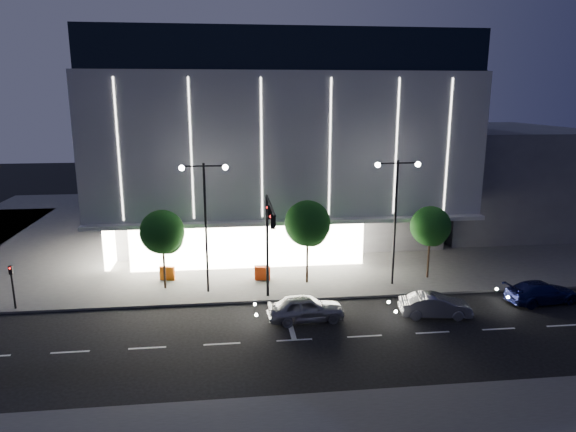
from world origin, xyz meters
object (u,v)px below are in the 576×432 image
(tree_right, at_px, (431,228))
(barrier_a, at_px, (167,273))
(traffic_mast, at_px, (269,231))
(car_second, at_px, (435,306))
(tree_left, at_px, (163,234))
(barrier_c, at_px, (263,273))
(street_lamp_east, at_px, (396,204))
(barrier_d, at_px, (262,272))
(car_lead, at_px, (306,308))
(ped_signal_far, at_px, (12,282))
(tree_mid, at_px, (308,226))
(street_lamp_west, at_px, (205,209))
(car_third, at_px, (541,292))

(tree_right, relative_size, barrier_a, 5.01)
(traffic_mast, distance_m, car_second, 11.20)
(tree_left, relative_size, barrier_c, 5.20)
(street_lamp_east, bearing_deg, barrier_c, 168.77)
(barrier_c, height_order, barrier_d, same)
(street_lamp_east, relative_size, car_lead, 1.94)
(traffic_mast, height_order, car_lead, traffic_mast)
(tree_right, bearing_deg, barrier_d, 174.49)
(ped_signal_far, xyz_separation_m, tree_mid, (19.03, 2.52, 2.45))
(street_lamp_west, xyz_separation_m, ped_signal_far, (-12.00, -1.50, -4.07))
(traffic_mast, xyz_separation_m, tree_right, (12.03, 3.68, -1.14))
(car_third, height_order, barrier_a, car_third)
(street_lamp_west, xyz_separation_m, car_lead, (6.01, -5.03, -5.17))
(street_lamp_east, bearing_deg, traffic_mast, -163.52)
(ped_signal_far, distance_m, barrier_c, 16.25)
(tree_mid, relative_size, tree_right, 1.12)
(tree_mid, xyz_separation_m, barrier_a, (-10.06, 1.63, -3.68))
(ped_signal_far, distance_m, tree_mid, 19.35)
(street_lamp_west, relative_size, barrier_a, 8.18)
(car_second, distance_m, barrier_a, 18.80)
(car_third, relative_size, barrier_d, 4.42)
(ped_signal_far, xyz_separation_m, tree_left, (9.03, 2.52, 2.15))
(ped_signal_far, distance_m, tree_left, 9.61)
(tree_left, bearing_deg, car_lead, -33.97)
(tree_left, relative_size, tree_mid, 0.93)
(ped_signal_far, height_order, car_third, ped_signal_far)
(street_lamp_east, distance_m, barrier_c, 10.72)
(traffic_mast, xyz_separation_m, car_third, (17.76, -1.38, -4.32))
(barrier_a, bearing_deg, car_third, -1.48)
(street_lamp_west, xyz_separation_m, tree_mid, (7.03, 1.02, -1.62))
(traffic_mast, relative_size, car_second, 1.64)
(car_second, distance_m, barrier_c, 12.40)
(car_lead, bearing_deg, car_third, -89.44)
(traffic_mast, distance_m, tree_right, 12.63)
(ped_signal_far, xyz_separation_m, car_third, (33.75, -2.54, -1.18))
(street_lamp_west, height_order, car_lead, street_lamp_west)
(ped_signal_far, height_order, tree_left, tree_left)
(ped_signal_far, relative_size, barrier_a, 2.73)
(tree_right, height_order, barrier_a, tree_right)
(traffic_mast, bearing_deg, street_lamp_east, 16.48)
(traffic_mast, relative_size, car_lead, 1.52)
(car_second, height_order, barrier_a, car_second)
(tree_right, relative_size, car_second, 1.28)
(traffic_mast, distance_m, tree_mid, 4.82)
(traffic_mast, height_order, car_second, traffic_mast)
(tree_left, bearing_deg, traffic_mast, -27.84)
(tree_left, distance_m, barrier_c, 7.67)
(tree_right, height_order, car_third, tree_right)
(car_third, relative_size, barrier_c, 4.42)
(car_third, bearing_deg, traffic_mast, 78.02)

